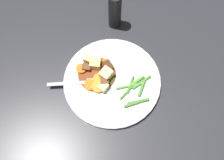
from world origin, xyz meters
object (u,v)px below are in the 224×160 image
at_px(carrot_slice_2, 98,87).
at_px(meat_chunk_2, 108,66).
at_px(carrot_slice_3, 81,69).
at_px(potato_chunk_2, 89,60).
at_px(pepper_mill, 115,11).
at_px(carrot_slice_0, 106,63).
at_px(carrot_slice_1, 90,85).
at_px(meat_chunk_1, 105,81).
at_px(carrot_slice_4, 98,79).
at_px(potato_chunk_0, 103,87).
at_px(potato_chunk_3, 106,75).
at_px(potato_chunk_1, 95,64).
at_px(fork, 80,83).
at_px(dinner_plate, 112,81).
at_px(meat_chunk_0, 86,68).

bearing_deg(carrot_slice_2, meat_chunk_2, -83.27).
xyz_separation_m(carrot_slice_3, potato_chunk_2, (-0.01, -0.04, 0.01)).
relative_size(carrot_slice_2, pepper_mill, 0.28).
xyz_separation_m(carrot_slice_0, carrot_slice_1, (0.00, 0.08, 0.00)).
height_order(carrot_slice_0, carrot_slice_3, carrot_slice_3).
xyz_separation_m(carrot_slice_1, meat_chunk_1, (-0.03, -0.03, 0.01)).
bearing_deg(carrot_slice_4, carrot_slice_1, 67.55).
xyz_separation_m(carrot_slice_2, potato_chunk_0, (-0.01, -0.01, 0.00)).
xyz_separation_m(carrot_slice_0, carrot_slice_3, (0.05, 0.05, 0.00)).
relative_size(potato_chunk_3, meat_chunk_1, 1.36).
bearing_deg(pepper_mill, potato_chunk_1, 100.59).
bearing_deg(potato_chunk_0, fork, 16.08).
height_order(carrot_slice_3, potato_chunk_0, potato_chunk_0).
bearing_deg(potato_chunk_3, meat_chunk_1, 110.07).
distance_m(dinner_plate, meat_chunk_1, 0.03).
height_order(potato_chunk_0, meat_chunk_2, same).
bearing_deg(potato_chunk_2, meat_chunk_2, -172.51).
bearing_deg(meat_chunk_0, carrot_slice_1, 133.12).
xyz_separation_m(potato_chunk_2, meat_chunk_0, (-0.01, 0.03, -0.00)).
bearing_deg(potato_chunk_0, meat_chunk_0, -20.48).
relative_size(carrot_slice_3, meat_chunk_1, 1.21).
relative_size(carrot_slice_3, potato_chunk_2, 1.07).
xyz_separation_m(potato_chunk_1, potato_chunk_3, (-0.05, 0.02, 0.00)).
bearing_deg(pepper_mill, meat_chunk_1, 112.03).
height_order(carrot_slice_4, potato_chunk_3, potato_chunk_3).
xyz_separation_m(carrot_slice_4, meat_chunk_0, (0.05, -0.01, 0.00)).
bearing_deg(potato_chunk_2, pepper_mill, -87.26).
height_order(dinner_plate, potato_chunk_2, potato_chunk_2).
bearing_deg(dinner_plate, carrot_slice_2, 61.31).
height_order(carrot_slice_2, potato_chunk_0, potato_chunk_0).
bearing_deg(potato_chunk_1, pepper_mill, -79.41).
bearing_deg(carrot_slice_1, carrot_slice_0, -92.70).
bearing_deg(potato_chunk_2, potato_chunk_0, 146.08).
height_order(dinner_plate, pepper_mill, pepper_mill).
bearing_deg(carrot_slice_3, meat_chunk_1, 178.72).
distance_m(carrot_slice_0, meat_chunk_1, 0.06).
bearing_deg(carrot_slice_1, carrot_slice_3, -31.63).
xyz_separation_m(carrot_slice_1, potato_chunk_0, (-0.04, -0.01, 0.01)).
relative_size(carrot_slice_2, potato_chunk_1, 1.16).
height_order(carrot_slice_0, potato_chunk_0, potato_chunk_0).
distance_m(dinner_plate, carrot_slice_3, 0.10).
distance_m(carrot_slice_3, fork, 0.04).
bearing_deg(carrot_slice_1, potato_chunk_3, -121.38).
xyz_separation_m(potato_chunk_3, fork, (0.06, 0.05, -0.02)).
bearing_deg(fork, carrot_slice_2, -165.15).
relative_size(carrot_slice_2, meat_chunk_2, 1.17).
bearing_deg(meat_chunk_2, meat_chunk_0, 33.81).
relative_size(carrot_slice_3, carrot_slice_4, 1.04).
distance_m(potato_chunk_1, potato_chunk_3, 0.05).
bearing_deg(carrot_slice_1, carrot_slice_2, -166.78).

